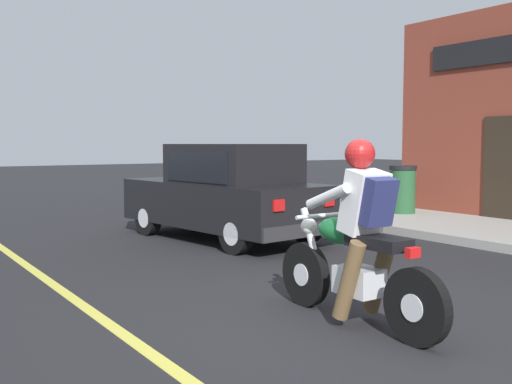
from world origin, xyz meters
TOP-DOWN VIEW (x-y plane):
  - ground_plane at (0.00, 0.00)m, footprint 80.00×80.00m
  - sidewalk_curb at (5.41, 3.00)m, footprint 2.60×22.00m
  - lane_stripe at (-1.80, 3.00)m, footprint 0.12×19.80m
  - motorcycle_with_rider at (0.01, 0.05)m, footprint 0.56×2.02m
  - car_hatchback at (1.45, 4.66)m, footprint 2.10×3.95m
  - trash_bin at (5.81, 4.84)m, footprint 0.56×0.56m

SIDE VIEW (x-z plane):
  - ground_plane at x=0.00m, z-range 0.00..0.00m
  - lane_stripe at x=-1.80m, z-range 0.00..0.01m
  - sidewalk_curb at x=5.41m, z-range 0.00..0.14m
  - trash_bin at x=5.81m, z-range 0.15..1.13m
  - motorcycle_with_rider at x=0.01m, z-range -0.13..1.49m
  - car_hatchback at x=1.45m, z-range -0.02..1.55m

